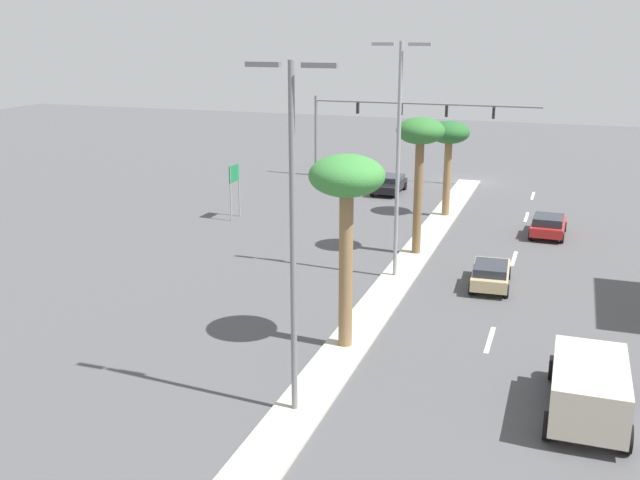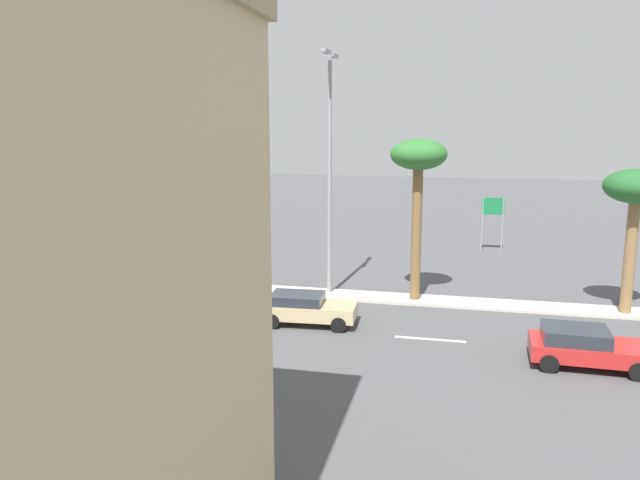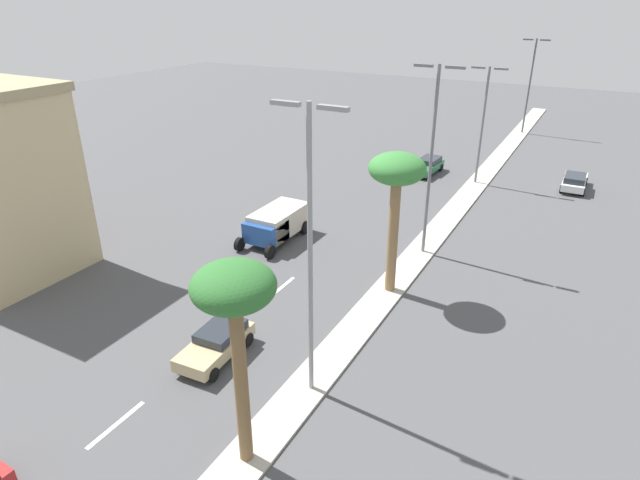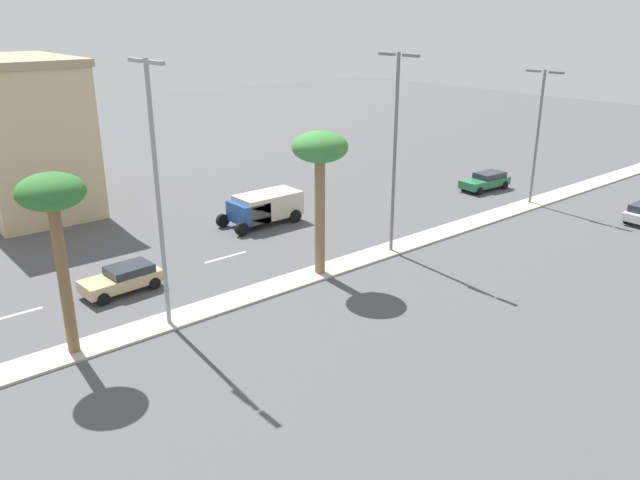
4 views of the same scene
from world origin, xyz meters
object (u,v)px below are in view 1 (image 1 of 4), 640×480
at_px(directional_road_sign, 234,180).
at_px(sedan_tan_front, 491,274).
at_px(street_lamp_inboard, 398,146).
at_px(traffic_signal_gantry, 376,124).
at_px(palm_tree_leading, 420,139).
at_px(street_lamp_rear, 293,219).
at_px(palm_tree_front, 347,187).
at_px(sedan_black_mid, 389,184).
at_px(sedan_red_inboard, 548,225).
at_px(palm_tree_center, 449,137).
at_px(box_truck, 589,384).

distance_m(directional_road_sign, sedan_tan_front, 20.01).
bearing_deg(street_lamp_inboard, traffic_signal_gantry, -72.86).
height_order(palm_tree_leading, street_lamp_rear, street_lamp_rear).
xyz_separation_m(palm_tree_leading, palm_tree_front, (0.09, 13.51, 0.01)).
distance_m(palm_tree_leading, sedan_black_mid, 17.56).
distance_m(sedan_tan_front, sedan_red_inboard, 10.98).
height_order(palm_tree_front, street_lamp_rear, street_lamp_rear).
xyz_separation_m(palm_tree_center, sedan_tan_front, (-4.59, 13.69, -4.77)).
distance_m(palm_tree_center, sedan_black_mid, 9.57).
bearing_deg(palm_tree_center, palm_tree_front, 89.58).
relative_size(directional_road_sign, street_lamp_inboard, 0.31).
xyz_separation_m(sedan_red_inboard, box_truck, (-2.17, 22.64, 0.45)).
height_order(directional_road_sign, sedan_red_inboard, directional_road_sign).
bearing_deg(directional_road_sign, sedan_red_inboard, -173.50).
xyz_separation_m(palm_tree_center, palm_tree_front, (0.17, 22.94, 1.14)).
bearing_deg(street_lamp_rear, palm_tree_leading, -90.51).
xyz_separation_m(directional_road_sign, sedan_black_mid, (-7.95, -11.46, -1.98)).
xyz_separation_m(directional_road_sign, palm_tree_front, (-13.29, 17.66, 3.95)).
height_order(palm_tree_front, sedan_black_mid, palm_tree_front).
bearing_deg(street_lamp_rear, palm_tree_center, -90.50).
xyz_separation_m(traffic_signal_gantry, palm_tree_center, (-7.91, 10.93, 0.69)).
distance_m(directional_road_sign, sedan_black_mid, 14.09).
distance_m(sedan_black_mid, box_truck, 34.97).
bearing_deg(box_truck, palm_tree_center, -70.47).
bearing_deg(directional_road_sign, sedan_tan_front, 155.00).
height_order(palm_tree_leading, box_truck, palm_tree_leading).
bearing_deg(traffic_signal_gantry, sedan_tan_front, 116.92).
bearing_deg(traffic_signal_gantry, palm_tree_leading, 111.03).
bearing_deg(sedan_black_mid, box_truck, 114.65).
bearing_deg(palm_tree_front, sedan_black_mid, -79.62).
bearing_deg(street_lamp_rear, street_lamp_inboard, -89.80).
xyz_separation_m(street_lamp_rear, sedan_black_mid, (5.26, -34.64, -6.02)).
distance_m(street_lamp_inboard, sedan_black_mid, 21.50).
relative_size(traffic_signal_gantry, sedan_red_inboard, 4.71).
xyz_separation_m(palm_tree_leading, sedan_black_mid, (5.43, -15.62, -5.92)).
relative_size(street_lamp_inboard, box_truck, 2.12).
relative_size(palm_tree_center, sedan_black_mid, 1.44).
xyz_separation_m(palm_tree_front, street_lamp_rear, (0.08, 5.52, 0.09)).
bearing_deg(directional_road_sign, palm_tree_leading, 162.74).
height_order(sedan_tan_front, box_truck, box_truck).
relative_size(palm_tree_leading, street_lamp_rear, 0.67).
relative_size(street_lamp_rear, sedan_black_mid, 2.56).
height_order(street_lamp_inboard, sedan_tan_front, street_lamp_inboard).
height_order(directional_road_sign, palm_tree_leading, palm_tree_leading).
xyz_separation_m(directional_road_sign, palm_tree_center, (-13.46, -5.27, 2.81)).
distance_m(traffic_signal_gantry, sedan_tan_front, 27.90).
distance_m(traffic_signal_gantry, street_lamp_inboard, 25.89).
bearing_deg(sedan_tan_front, street_lamp_rear, 71.86).
distance_m(directional_road_sign, palm_tree_center, 14.72).
bearing_deg(street_lamp_rear, traffic_signal_gantry, -79.00).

